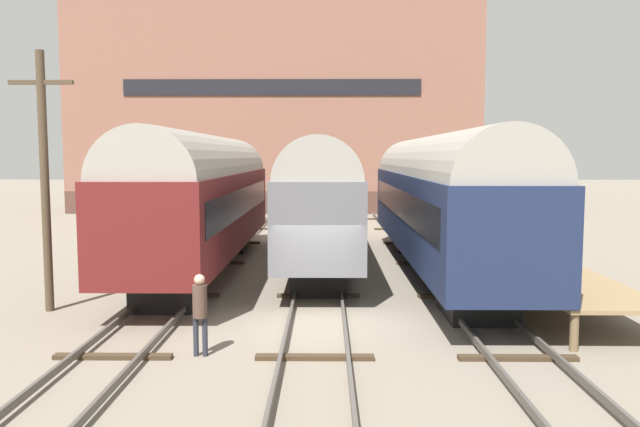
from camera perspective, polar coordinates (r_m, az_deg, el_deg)
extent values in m
plane|color=slate|center=(16.86, -0.29, -9.97)|extent=(200.00, 200.00, 0.00)
cube|color=#4C4742|center=(17.66, -17.44, -8.91)|extent=(0.08, 60.00, 0.16)
cube|color=#4C4742|center=(17.27, -12.86, -9.11)|extent=(0.08, 60.00, 0.16)
cube|color=#3D2D1E|center=(14.74, -18.40, -12.31)|extent=(2.60, 0.24, 0.10)
cube|color=#3D2D1E|center=(20.31, -12.85, -7.32)|extent=(2.60, 0.24, 0.10)
cube|color=#3D2D1E|center=(26.07, -9.78, -4.47)|extent=(2.60, 0.24, 0.10)
cube|color=#3D2D1E|center=(31.92, -7.85, -2.65)|extent=(2.60, 0.24, 0.10)
cube|color=#3D2D1E|center=(37.81, -6.51, -1.40)|extent=(2.60, 0.24, 0.10)
cube|color=#3D2D1E|center=(43.74, -5.54, -0.48)|extent=(2.60, 0.24, 0.10)
cube|color=#4C4742|center=(16.84, -2.76, -9.36)|extent=(0.08, 60.00, 0.16)
cube|color=#4C4742|center=(16.82, 2.19, -9.37)|extent=(0.08, 60.00, 0.16)
cube|color=#3D2D1E|center=(13.97, -0.49, -13.01)|extent=(2.60, 0.24, 0.10)
cube|color=#3D2D1E|center=(19.76, -0.15, -7.53)|extent=(2.60, 0.24, 0.10)
cube|color=#3D2D1E|center=(25.64, 0.03, -4.56)|extent=(2.60, 0.24, 0.10)
cube|color=#3D2D1E|center=(31.57, 0.14, -2.69)|extent=(2.60, 0.24, 0.10)
cube|color=#3D2D1E|center=(37.52, 0.21, -1.42)|extent=(2.60, 0.24, 0.10)
cube|color=#3D2D1E|center=(43.49, 0.27, -0.49)|extent=(2.60, 0.24, 0.10)
cube|color=#4C4742|center=(17.16, 12.36, -9.19)|extent=(0.08, 60.00, 0.16)
cube|color=#4C4742|center=(17.51, 17.02, -9.02)|extent=(0.08, 60.00, 0.16)
cube|color=#3D2D1E|center=(14.58, 17.63, -12.48)|extent=(2.60, 0.24, 0.10)
cube|color=#3D2D1E|center=(20.19, 12.62, -7.38)|extent=(2.60, 0.24, 0.10)
cube|color=#3D2D1E|center=(25.98, 9.87, -4.51)|extent=(2.60, 0.24, 0.10)
cube|color=#3D2D1E|center=(31.84, 8.14, -2.68)|extent=(2.60, 0.24, 0.10)
cube|color=#3D2D1E|center=(37.75, 6.95, -1.42)|extent=(2.60, 0.24, 0.10)
cube|color=#3D2D1E|center=(43.69, 6.09, -0.50)|extent=(2.60, 0.24, 0.10)
cube|color=black|center=(29.74, 8.67, -2.37)|extent=(1.80, 2.40, 1.00)
cube|color=black|center=(17.94, 14.17, -7.55)|extent=(1.80, 2.40, 1.00)
cube|color=#192342|center=(23.55, 10.81, 0.21)|extent=(3.02, 18.76, 2.77)
cube|color=black|center=(23.53, 10.82, 1.01)|extent=(3.06, 17.26, 1.00)
cylinder|color=gray|center=(23.47, 10.87, 3.58)|extent=(2.86, 18.38, 2.86)
cube|color=black|center=(31.40, 0.14, -1.91)|extent=(1.80, 2.40, 1.00)
cube|color=black|center=(20.67, -0.11, -5.69)|extent=(1.80, 2.40, 1.00)
cube|color=slate|center=(25.81, 0.04, 0.67)|extent=(2.81, 16.71, 2.71)
cube|color=black|center=(25.78, 0.04, 1.39)|extent=(2.85, 15.38, 0.98)
cylinder|color=gray|center=(25.74, 0.04, 3.68)|extent=(2.67, 16.38, 2.67)
cube|color=black|center=(29.62, -8.51, -2.40)|extent=(1.80, 2.40, 1.00)
cube|color=black|center=(19.22, -13.61, -6.68)|extent=(1.80, 2.40, 1.00)
cube|color=#5B1919|center=(24.14, -10.58, 0.35)|extent=(3.07, 16.55, 2.79)
cube|color=black|center=(24.12, -10.60, 1.15)|extent=(3.11, 15.23, 1.01)
cylinder|color=gray|center=(24.07, -10.64, 3.67)|extent=(2.92, 16.22, 2.92)
cube|color=#8C704C|center=(21.52, 18.98, -4.40)|extent=(2.55, 12.70, 0.10)
cylinder|color=brown|center=(15.54, 22.21, -10.03)|extent=(0.20, 0.20, 0.87)
cylinder|color=brown|center=(27.22, 12.58, -3.29)|extent=(0.20, 0.20, 0.87)
cylinder|color=brown|center=(27.77, 17.14, -3.22)|extent=(0.20, 0.20, 0.87)
cylinder|color=brown|center=(21.28, 16.05, -5.75)|extent=(0.20, 0.20, 0.87)
cylinder|color=brown|center=(21.98, 21.74, -5.57)|extent=(0.20, 0.20, 0.87)
cube|color=brown|center=(20.27, 20.76, -3.66)|extent=(1.40, 0.40, 0.06)
cube|color=brown|center=(20.39, 20.62, -2.88)|extent=(1.40, 0.06, 0.45)
cube|color=black|center=(20.11, 19.14, -4.34)|extent=(0.06, 0.40, 0.40)
cube|color=black|center=(20.52, 22.30, -4.26)|extent=(0.06, 0.40, 0.40)
cylinder|color=#282833|center=(14.36, -11.27, -10.99)|extent=(0.12, 0.12, 0.88)
cylinder|color=#282833|center=(14.32, -10.48, -11.02)|extent=(0.12, 0.12, 0.88)
cylinder|color=#4C382D|center=(14.13, -10.93, -7.88)|extent=(0.32, 0.32, 0.73)
sphere|color=tan|center=(14.03, -10.97, -5.95)|extent=(0.24, 0.24, 0.24)
cylinder|color=#473828|center=(19.23, -23.85, 2.58)|extent=(0.24, 0.24, 7.36)
cube|color=#473828|center=(19.33, -24.17, 10.89)|extent=(1.80, 0.12, 0.12)
cube|color=#4F342A|center=(53.36, -3.82, 1.45)|extent=(31.92, 11.39, 1.74)
cube|color=brown|center=(53.48, -3.88, 10.78)|extent=(31.92, 11.39, 15.64)
cube|color=black|center=(47.79, -4.43, 11.44)|extent=(22.35, 0.10, 1.20)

